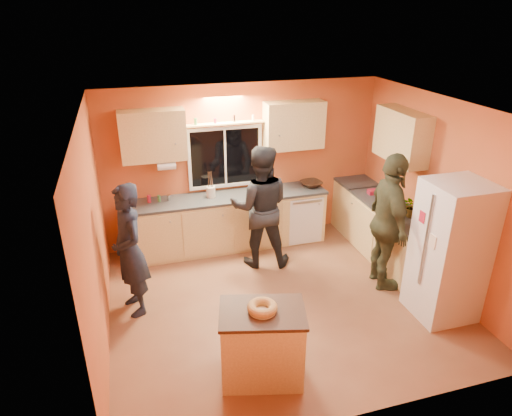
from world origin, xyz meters
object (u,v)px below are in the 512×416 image
object	(u,v)px
refrigerator	(450,251)
island	(262,344)
person_right	(388,223)
person_left	(130,251)
person_center	(260,207)

from	to	relation	value
refrigerator	island	size ratio (longest dim) A/B	1.81
refrigerator	person_right	xyz separation A→B (m)	(-0.39, 0.78, 0.08)
person_left	refrigerator	bearing A→B (deg)	56.59
refrigerator	person_center	world-z (taller)	person_center
refrigerator	person_right	distance (m)	0.88
island	person_left	size ratio (longest dim) A/B	0.57
island	person_right	world-z (taller)	person_right
island	person_center	bearing A→B (deg)	88.08
island	person_right	xyz separation A→B (m)	(2.16, 1.21, 0.55)
person_left	person_right	bearing A→B (deg)	67.23
refrigerator	person_center	xyz separation A→B (m)	(-1.88, 1.86, 0.04)
person_center	refrigerator	bearing A→B (deg)	150.25
person_center	person_right	distance (m)	1.84
island	person_center	xyz separation A→B (m)	(0.67, 2.29, 0.51)
refrigerator	person_center	distance (m)	2.65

